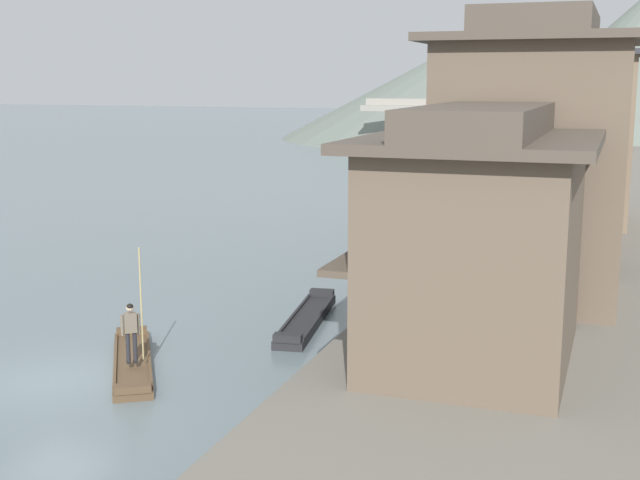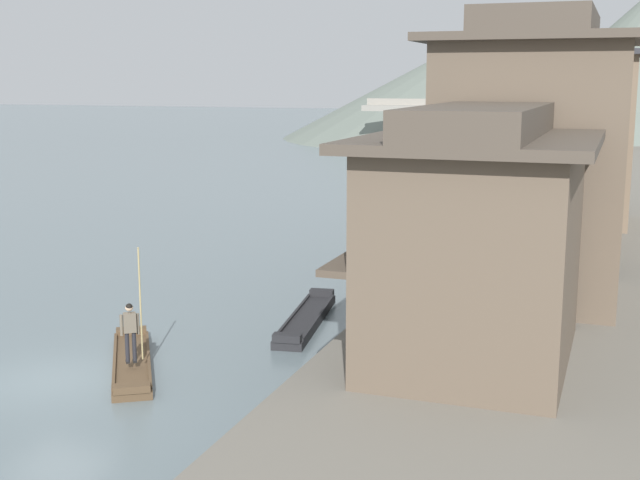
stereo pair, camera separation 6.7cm
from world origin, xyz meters
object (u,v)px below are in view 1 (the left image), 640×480
house_waterfront_tall (536,176)px  mooring_post_dock_near (393,285)px  boat_midriver_upstream (378,185)px  stone_bridge (487,118)px  boat_upstream_distant (493,189)px  house_waterfront_second (532,159)px  boat_midriver_drifting (513,172)px  boat_moored_far (404,246)px  house_waterfront_nearest (478,238)px  boat_moored_second (445,170)px  boatman_person (131,325)px  house_waterfront_narrow (568,131)px  boat_foreground_poled (133,363)px  boat_moored_nearest (467,175)px  boat_moored_third (307,319)px  mooring_post_dock_mid (442,241)px

house_waterfront_tall → mooring_post_dock_near: bearing=-110.0°
boat_midriver_upstream → stone_bridge: 30.73m
boat_upstream_distant → house_waterfront_second: bearing=-79.9°
boat_midriver_drifting → boat_moored_far: bearing=-91.1°
boat_midriver_drifting → boat_upstream_distant: bearing=-89.7°
boat_upstream_distant → house_waterfront_nearest: (5.10, -38.35, 3.67)m
boat_moored_second → boat_moored_far: (5.03, -33.71, 0.12)m
house_waterfront_tall → mooring_post_dock_near: house_waterfront_tall is taller
boat_upstream_distant → house_waterfront_tall: size_ratio=0.64×
boatman_person → boat_midriver_drifting: boatman_person is taller
house_waterfront_narrow → mooring_post_dock_near: 17.86m
boat_midriver_drifting → boat_foreground_poled: bearing=-94.3°
mooring_post_dock_near → house_waterfront_tall: bearing=70.0°
house_waterfront_nearest → boat_moored_far: bearing=109.8°
boat_moored_nearest → house_waterfront_narrow: 25.78m
boat_moored_third → mooring_post_dock_mid: mooring_post_dock_mid is taller
boat_midriver_upstream → boat_moored_far: bearing=-71.3°
house_waterfront_nearest → house_waterfront_narrow: bearing=88.3°
boat_upstream_distant → stone_bridge: (-5.21, 30.34, 3.46)m
mooring_post_dock_near → house_waterfront_nearest: bearing=-56.0°
boat_moored_third → house_waterfront_tall: (5.98, 9.98, 3.77)m
house_waterfront_second → boatman_person: bearing=-136.5°
boat_upstream_distant → boat_moored_nearest: bearing=113.0°
boat_moored_second → boat_upstream_distant: (5.74, -11.50, 0.07)m
house_waterfront_tall → stone_bridge: (-10.29, 54.52, -0.20)m
boat_upstream_distant → boat_moored_far: bearing=-91.8°
boat_midriver_drifting → boat_moored_nearest: bearing=-129.0°
boatman_person → house_waterfront_narrow: (9.20, 23.79, 3.84)m
house_waterfront_tall → house_waterfront_narrow: 7.90m
boat_moored_third → mooring_post_dock_mid: 8.74m
boatman_person → house_waterfront_second: size_ratio=0.35×
boat_upstream_distant → boatman_person: bearing=-94.9°
house_waterfront_narrow → mooring_post_dock_near: house_waterfront_narrow is taller
house_waterfront_second → boat_moored_nearest: bearing=102.6°
boat_midriver_drifting → house_waterfront_narrow: 28.50m
boat_moored_third → house_waterfront_nearest: size_ratio=0.77×
house_waterfront_second → house_waterfront_tall: size_ratio=1.08×
mooring_post_dock_mid → boat_foreground_poled: bearing=-112.4°
boat_moored_far → boat_moored_nearest: bearing=94.6°
house_waterfront_nearest → boat_midriver_drifting: bearing=96.0°
house_waterfront_second → house_waterfront_narrow: 15.18m
boat_moored_second → boat_moored_third: bearing=-83.9°
house_waterfront_nearest → house_waterfront_tall: bearing=90.1°
boat_moored_second → boat_midriver_drifting: boat_midriver_drifting is taller
boat_foreground_poled → boat_moored_nearest: size_ratio=1.33×
boat_moored_second → house_waterfront_second: 44.84m
boat_moored_far → boat_upstream_distant: 22.22m
boat_foreground_poled → boat_upstream_distant: 39.76m
boat_moored_third → boat_midriver_drifting: size_ratio=1.47×
boat_moored_third → boat_midriver_drifting: 45.21m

